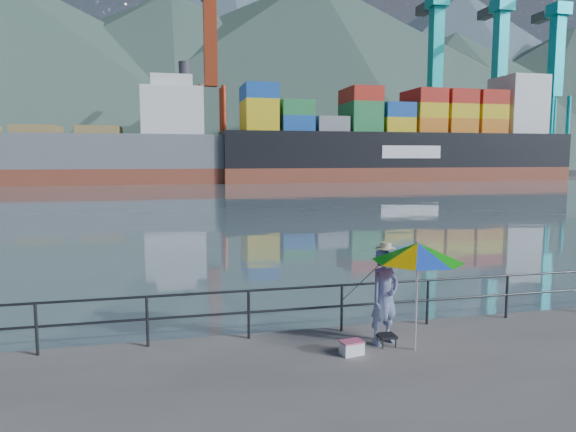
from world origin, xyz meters
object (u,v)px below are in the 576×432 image
(cooler_bag, at_px, (352,348))
(container_ship, at_px, (407,144))
(fisherman, at_px, (385,297))
(beach_umbrella, at_px, (418,252))
(bulk_carrier, at_px, (67,154))

(cooler_bag, bearing_deg, container_ship, 53.32)
(fisherman, bearing_deg, container_ship, 41.72)
(fisherman, distance_m, container_ship, 79.34)
(fisherman, xyz_separation_m, beach_umbrella, (0.43, -0.50, 0.97))
(fisherman, height_order, bulk_carrier, bulk_carrier)
(fisherman, distance_m, cooler_bag, 1.25)
(cooler_bag, height_order, bulk_carrier, bulk_carrier)
(cooler_bag, bearing_deg, beach_umbrella, -13.68)
(fisherman, bearing_deg, bulk_carrier, 82.57)
(fisherman, distance_m, beach_umbrella, 1.18)
(container_ship, bearing_deg, fisherman, -116.27)
(cooler_bag, xyz_separation_m, bulk_carrier, (-17.82, 72.19, 3.97))
(bulk_carrier, distance_m, container_ship, 53.74)
(beach_umbrella, relative_size, bulk_carrier, 0.04)
(cooler_bag, distance_m, container_ship, 80.14)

